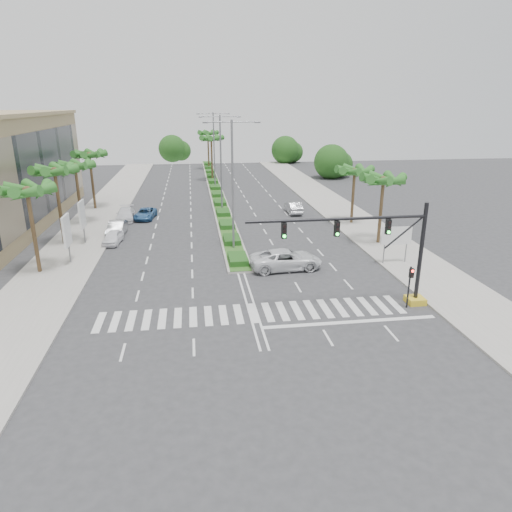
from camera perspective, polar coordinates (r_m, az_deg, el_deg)
The scene contains 27 objects.
ground at distance 30.84m, azimuth -0.35°, elevation -7.15°, with size 160.00×160.00×0.00m, color #333335.
footpath_right at distance 52.85m, azimuth 13.23°, elevation 3.52°, with size 6.00×120.00×0.15m, color gray.
footpath_left at distance 50.69m, azimuth -20.85°, elevation 2.14°, with size 6.00×120.00×0.15m, color gray.
median at distance 73.83m, azimuth -5.07°, elevation 8.18°, with size 2.20×75.00×0.20m, color gray.
median_grass at distance 73.81m, azimuth -5.07°, elevation 8.28°, with size 1.80×75.00×0.04m, color #3A5D20.
signal_gantry at distance 32.01m, azimuth 16.32°, elevation -0.26°, with size 12.60×1.20×7.20m.
pedestrian_signal at distance 32.47m, azimuth 18.71°, elevation -2.90°, with size 0.28×0.36×3.00m.
direction_sign at distance 40.95m, azimuth 17.15°, elevation 2.27°, with size 2.70×0.11×3.40m.
billboard_near at distance 42.29m, azimuth -22.58°, elevation 2.88°, with size 0.18×2.10×4.35m.
billboard_far at distance 47.95m, azimuth -20.92°, elevation 4.81°, with size 0.18×2.10×4.35m.
palm_left_near at distance 40.22m, azimuth -26.68°, elevation 7.05°, with size 4.57×4.68×7.55m.
palm_left_mid at distance 47.72m, azimuth -23.85°, elevation 9.45°, with size 4.57×4.68×7.95m.
palm_left_far at distance 55.47m, azimuth -21.66°, elevation 10.19°, with size 4.57×4.68×7.35m.
palm_left_end at distance 63.18m, azimuth -20.10°, elevation 11.61°, with size 4.57×4.68×7.75m.
palm_right_near at distance 45.90m, azimuth 15.63°, elevation 8.93°, with size 4.57×4.68×7.05m.
palm_right_far at distance 53.29m, azimuth 12.22°, elevation 10.14°, with size 4.57×4.68×6.75m.
palm_median_a at distance 82.84m, azimuth -5.61°, elevation 14.24°, with size 4.57×4.68×8.05m.
palm_median_b at distance 97.79m, azimuth -6.04°, elevation 14.89°, with size 4.57×4.68×8.05m.
streetlight_near at distance 42.21m, azimuth -2.95°, elevation 9.61°, with size 5.10×0.25×12.00m.
streetlight_mid at distance 58.02m, azimuth -4.42°, elevation 12.05°, with size 5.10×0.25×12.00m.
streetlight_far at distance 73.91m, azimuth -5.27°, elevation 13.44°, with size 5.10×0.25×12.00m.
car_parked_a at distance 47.69m, azimuth -17.46°, elevation 2.24°, with size 1.53×3.80×1.30m, color white.
car_parked_b at distance 50.51m, azimuth -17.02°, elevation 3.30°, with size 1.60×4.60×1.52m, color #A6A6AB.
car_parked_c at distance 57.01m, azimuth -13.66°, elevation 5.16°, with size 2.11×4.58×1.27m, color #316096.
car_parked_d at distance 56.97m, azimuth -16.00°, elevation 5.04°, with size 2.00×4.93×1.43m, color white.
car_crossing at distance 38.55m, azimuth 3.77°, elevation -0.43°, with size 2.80×6.07×1.69m, color white.
car_right at distance 58.54m, azimuth 4.69°, elevation 6.08°, with size 1.58×4.53×1.49m, color #A5A6A9.
Camera 1 is at (-3.68, -27.52, 13.42)m, focal length 32.00 mm.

